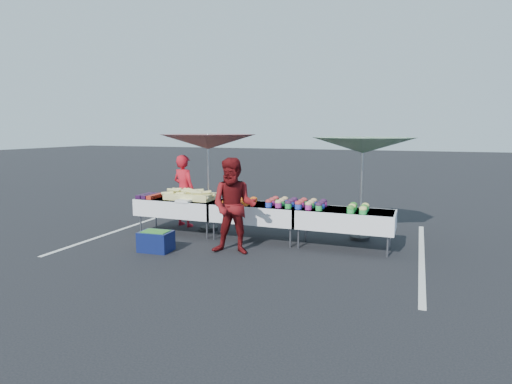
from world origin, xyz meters
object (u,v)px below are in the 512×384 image
(table_right, at_px, (344,219))
(umbrella_right, at_px, (363,146))
(umbrella_left, at_px, (208,143))
(table_left, at_px, (179,207))
(table_center, at_px, (256,212))
(vendor, at_px, (184,191))
(customer, at_px, (234,206))
(storage_bin, at_px, (156,241))

(table_right, relative_size, umbrella_right, 0.83)
(umbrella_left, bearing_deg, table_right, -8.29)
(table_left, relative_size, table_center, 1.00)
(vendor, height_order, customer, customer)
(vendor, xyz_separation_m, umbrella_right, (4.04, 0.18, 1.09))
(table_center, height_order, table_right, same)
(table_center, height_order, storage_bin, table_center)
(table_left, height_order, table_center, same)
(table_center, height_order, customer, customer)
(table_center, height_order, umbrella_left, umbrella_left)
(table_center, xyz_separation_m, umbrella_left, (-1.31, 0.45, 1.39))
(umbrella_left, relative_size, storage_bin, 4.53)
(vendor, height_order, storage_bin, vendor)
(umbrella_right, xyz_separation_m, storage_bin, (-3.46, -2.23, -1.73))
(customer, xyz_separation_m, umbrella_right, (2.04, 1.84, 1.05))
(table_center, xyz_separation_m, umbrella_right, (2.00, 0.80, 1.34))
(table_right, xyz_separation_m, storage_bin, (-3.26, -1.43, -0.39))
(vendor, xyz_separation_m, umbrella_left, (0.73, -0.17, 1.13))
(vendor, xyz_separation_m, storage_bin, (0.58, -2.05, -0.64))
(storage_bin, bearing_deg, umbrella_left, 81.85)
(umbrella_left, bearing_deg, table_center, -19.10)
(table_left, height_order, storage_bin, table_left)
(table_right, relative_size, storage_bin, 3.05)
(storage_bin, bearing_deg, umbrella_right, 29.36)
(table_right, relative_size, umbrella_left, 0.67)
(table_right, height_order, storage_bin, table_right)
(table_right, xyz_separation_m, umbrella_right, (0.20, 0.80, 1.34))
(table_left, distance_m, table_right, 3.60)
(vendor, xyz_separation_m, customer, (2.00, -1.66, 0.04))
(umbrella_right, relative_size, storage_bin, 3.68)
(umbrella_right, bearing_deg, storage_bin, -147.21)
(table_right, bearing_deg, customer, -150.55)
(table_left, bearing_deg, customer, -30.42)
(table_left, distance_m, storage_bin, 1.52)
(table_left, distance_m, umbrella_right, 4.11)
(table_right, xyz_separation_m, umbrella_left, (-3.11, 0.45, 1.39))
(table_center, bearing_deg, customer, -91.93)
(umbrella_right, bearing_deg, table_right, -104.07)
(table_left, relative_size, umbrella_right, 0.83)
(table_left, xyz_separation_m, table_right, (3.60, 0.00, 0.00))
(table_center, bearing_deg, umbrella_right, 21.80)
(umbrella_left, xyz_separation_m, storage_bin, (-0.16, -1.88, -1.77))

